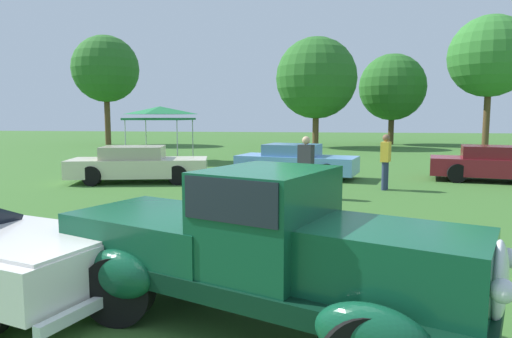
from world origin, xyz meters
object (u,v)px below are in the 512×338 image
Objects in this scene: spectator_between_cars at (385,160)px; show_car_cream at (138,165)px; show_car_skyblue at (296,161)px; spectator_near_truck at (306,165)px; canopy_tent_left_field at (160,112)px; feature_pickup_truck at (260,247)px; show_car_burgundy at (495,164)px.

show_car_cream is at bearing 176.84° from spectator_between_cars.
show_car_skyblue is 4.20m from spectator_near_truck.
show_car_cream is 7.25m from canopy_tent_left_field.
feature_pickup_truck is 18.47m from canopy_tent_left_field.
show_car_cream is 12.21m from show_car_burgundy.
feature_pickup_truck is 0.99× the size of show_car_cream.
show_car_cream is 1.07× the size of show_car_burgundy.
spectator_near_truck is 2.93m from spectator_between_cars.
show_car_cream is 1.06× the size of show_car_skyblue.
show_car_skyblue is at bearing 20.37° from show_car_cream.
spectator_between_cars reaches higher than show_car_cream.
show_car_burgundy is at bearing 61.74° from feature_pickup_truck.
show_car_skyblue is at bearing 91.81° from feature_pickup_truck.
feature_pickup_truck reaches higher than show_car_burgundy.
canopy_tent_left_field reaches higher than show_car_burgundy.
show_car_burgundy is at bearing 33.22° from spectator_near_truck.
show_car_cream is at bearing -76.14° from canopy_tent_left_field.
feature_pickup_truck reaches higher than spectator_near_truck.
show_car_cream and show_car_skyblue have the same top height.
show_car_cream is 6.18m from spectator_near_truck.
spectator_between_cars is at bearing 37.02° from spectator_near_truck.
show_car_cream is 2.86× the size of spectator_between_cars.
show_car_skyblue is at bearing 179.79° from show_car_burgundy.
show_car_burgundy is at bearing -0.21° from show_car_skyblue.
show_car_skyblue is 2.71× the size of spectator_near_truck.
show_car_skyblue is 8.65m from canopy_tent_left_field.
spectator_near_truck reaches higher than show_car_burgundy.
show_car_burgundy is 1.61× the size of canopy_tent_left_field.
spectator_near_truck is at bearing 88.86° from feature_pickup_truck.
show_car_cream is at bearing -170.98° from show_car_burgundy.
show_car_burgundy is at bearing 30.81° from spectator_between_cars.
spectator_between_cars is (8.10, -0.45, 0.31)m from show_car_cream.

